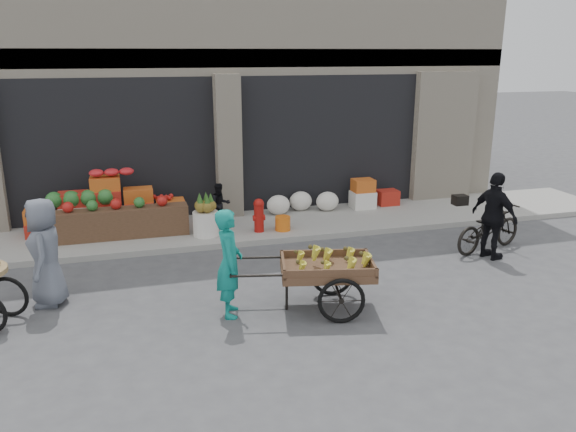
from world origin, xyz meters
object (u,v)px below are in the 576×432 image
object	(u,v)px
vendor_woman	(229,263)
vendor_grey	(45,252)
pineapple_bin	(206,224)
orange_bucket	(283,223)
fire_hydrant	(259,214)
bicycle	(489,228)
banana_cart	(324,265)
cyclist	(494,216)
seated_person	(220,205)

from	to	relation	value
vendor_woman	vendor_grey	xyz separation A→B (m)	(-2.60, 1.12, 0.03)
pineapple_bin	vendor_woman	xyz separation A→B (m)	(-0.12, -3.45, 0.44)
orange_bucket	fire_hydrant	bearing A→B (deg)	174.29
vendor_grey	bicycle	bearing A→B (deg)	92.80
fire_hydrant	banana_cart	size ratio (longest dim) A/B	0.29
orange_bucket	bicycle	distance (m)	4.11
orange_bucket	bicycle	world-z (taller)	bicycle
vendor_grey	pineapple_bin	bearing A→B (deg)	131.47
orange_bucket	cyclist	size ratio (longest dim) A/B	0.19
bicycle	vendor_woman	bearing A→B (deg)	87.91
vendor_woman	orange_bucket	bearing A→B (deg)	-18.19
pineapple_bin	fire_hydrant	distance (m)	1.11
seated_person	vendor_woman	distance (m)	4.09
seated_person	banana_cart	bearing A→B (deg)	-88.67
banana_cart	vendor_woman	size ratio (longest dim) A/B	1.52
cyclist	vendor_woman	bearing A→B (deg)	84.21
fire_hydrant	seated_person	bearing A→B (deg)	137.12
pineapple_bin	vendor_woman	distance (m)	3.48
seated_person	pineapple_bin	bearing A→B (deg)	-133.69
fire_hydrant	cyclist	xyz separation A→B (m)	(3.90, -2.41, 0.32)
bicycle	cyclist	xyz separation A→B (m)	(-0.20, -0.40, 0.37)
orange_bucket	cyclist	world-z (taller)	cyclist
orange_bucket	bicycle	bearing A→B (deg)	-28.62
seated_person	vendor_woman	bearing A→B (deg)	-107.34
vendor_grey	cyclist	xyz separation A→B (m)	(7.72, -0.13, -0.01)
seated_person	cyclist	xyz separation A→B (m)	(4.60, -3.06, 0.24)
bicycle	orange_bucket	bearing A→B (deg)	44.71
seated_person	banana_cart	world-z (taller)	seated_person
fire_hydrant	vendor_woman	distance (m)	3.62
pineapple_bin	fire_hydrant	xyz separation A→B (m)	(1.10, -0.05, 0.13)
orange_bucket	seated_person	bearing A→B (deg)	149.74
vendor_grey	cyclist	bearing A→B (deg)	89.88
orange_bucket	cyclist	distance (m)	4.18
vendor_woman	vendor_grey	bearing A→B (deg)	75.71
pineapple_bin	vendor_woman	size ratio (longest dim) A/B	0.32
orange_bucket	banana_cart	bearing A→B (deg)	-95.58
banana_cart	cyclist	size ratio (longest dim) A/B	1.49
vendor_woman	bicycle	size ratio (longest dim) A/B	0.94
seated_person	banana_cart	distance (m)	4.34
pineapple_bin	seated_person	bearing A→B (deg)	56.31
seated_person	cyclist	bearing A→B (deg)	-43.67
banana_cart	pineapple_bin	bearing A→B (deg)	121.53
cyclist	banana_cart	bearing A→B (deg)	90.93
fire_hydrant	orange_bucket	world-z (taller)	fire_hydrant
seated_person	vendor_grey	xyz separation A→B (m)	(-3.12, -2.93, 0.25)
pineapple_bin	seated_person	distance (m)	0.75
seated_person	banana_cart	xyz separation A→B (m)	(0.85, -4.25, 0.12)
vendor_woman	cyclist	size ratio (longest dim) A/B	0.98
pineapple_bin	seated_person	world-z (taller)	seated_person
vendor_woman	bicycle	distance (m)	5.51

